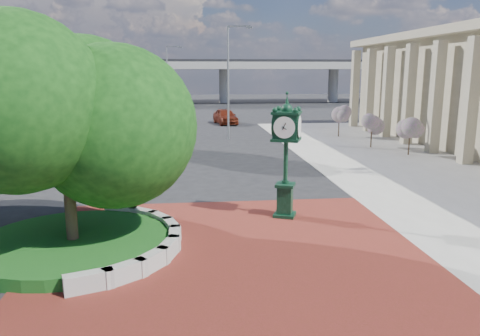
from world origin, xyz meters
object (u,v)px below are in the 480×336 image
object	(u,v)px
parked_car	(225,116)
street_lamp_near	(231,74)
street_lamp_far	(169,77)
post_clock	(286,151)

from	to	relation	value
parked_car	street_lamp_near	world-z (taller)	street_lamp_near
parked_car	street_lamp_far	world-z (taller)	street_lamp_far
parked_car	street_lamp_far	size ratio (longest dim) A/B	0.58
parked_car	street_lamp_near	distance (m)	12.30
street_lamp_near	street_lamp_far	world-z (taller)	street_lamp_near
post_clock	parked_car	world-z (taller)	post_clock
post_clock	street_lamp_near	size ratio (longest dim) A/B	0.52
street_lamp_far	parked_car	bearing A→B (deg)	-39.52
post_clock	street_lamp_far	size ratio (longest dim) A/B	0.57
post_clock	parked_car	bearing A→B (deg)	89.68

